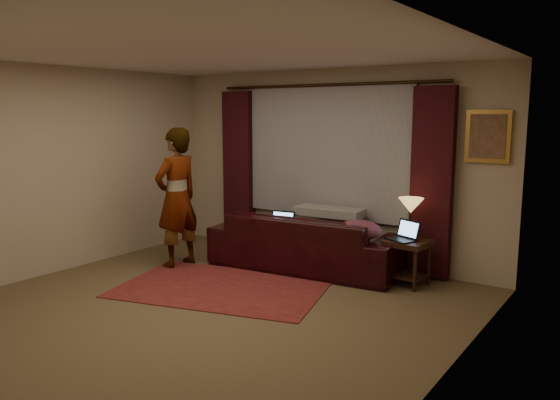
{
  "coord_description": "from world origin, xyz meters",
  "views": [
    {
      "loc": [
        3.73,
        -3.99,
        2.01
      ],
      "look_at": [
        0.1,
        1.2,
        1.0
      ],
      "focal_mm": 35.0,
      "sensor_mm": 36.0,
      "label": 1
    }
  ],
  "objects_px": {
    "tiffany_lamp": "(410,218)",
    "person": "(177,198)",
    "sofa": "(306,231)",
    "laptop_sofa": "(280,222)",
    "end_table": "(407,263)",
    "laptop_table": "(401,231)"
  },
  "relations": [
    {
      "from": "end_table",
      "to": "laptop_table",
      "type": "relative_size",
      "value": 1.56
    },
    {
      "from": "tiffany_lamp",
      "to": "person",
      "type": "distance_m",
      "value": 2.99
    },
    {
      "from": "sofa",
      "to": "end_table",
      "type": "xyz_separation_m",
      "value": [
        1.36,
        0.1,
        -0.23
      ]
    },
    {
      "from": "sofa",
      "to": "laptop_table",
      "type": "relative_size",
      "value": 7.12
    },
    {
      "from": "tiffany_lamp",
      "to": "laptop_table",
      "type": "xyz_separation_m",
      "value": [
        -0.02,
        -0.21,
        -0.12
      ]
    },
    {
      "from": "laptop_sofa",
      "to": "tiffany_lamp",
      "type": "bearing_deg",
      "value": 2.91
    },
    {
      "from": "sofa",
      "to": "person",
      "type": "bearing_deg",
      "value": 24.19
    },
    {
      "from": "person",
      "to": "laptop_sofa",
      "type": "bearing_deg",
      "value": 124.69
    },
    {
      "from": "laptop_sofa",
      "to": "tiffany_lamp",
      "type": "distance_m",
      "value": 1.68
    },
    {
      "from": "sofa",
      "to": "end_table",
      "type": "distance_m",
      "value": 1.38
    },
    {
      "from": "tiffany_lamp",
      "to": "laptop_table",
      "type": "bearing_deg",
      "value": -96.45
    },
    {
      "from": "laptop_sofa",
      "to": "tiffany_lamp",
      "type": "xyz_separation_m",
      "value": [
        1.62,
        0.4,
        0.17
      ]
    },
    {
      "from": "laptop_sofa",
      "to": "person",
      "type": "xyz_separation_m",
      "value": [
        -1.16,
        -0.69,
        0.3
      ]
    },
    {
      "from": "laptop_sofa",
      "to": "laptop_table",
      "type": "bearing_deg",
      "value": -4.07
    },
    {
      "from": "laptop_sofa",
      "to": "end_table",
      "type": "relative_size",
      "value": 0.64
    },
    {
      "from": "sofa",
      "to": "tiffany_lamp",
      "type": "distance_m",
      "value": 1.37
    },
    {
      "from": "end_table",
      "to": "person",
      "type": "relative_size",
      "value": 0.3
    },
    {
      "from": "laptop_table",
      "to": "sofa",
      "type": "bearing_deg",
      "value": -155.68
    },
    {
      "from": "sofa",
      "to": "tiffany_lamp",
      "type": "relative_size",
      "value": 5.2
    },
    {
      "from": "end_table",
      "to": "laptop_table",
      "type": "height_order",
      "value": "laptop_table"
    },
    {
      "from": "laptop_sofa",
      "to": "person",
      "type": "bearing_deg",
      "value": -160.16
    },
    {
      "from": "laptop_sofa",
      "to": "laptop_table",
      "type": "xyz_separation_m",
      "value": [
        1.59,
        0.2,
        0.04
      ]
    }
  ]
}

